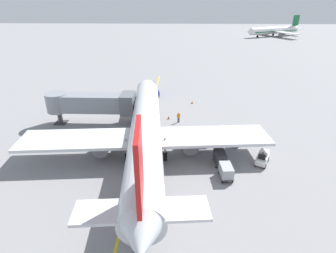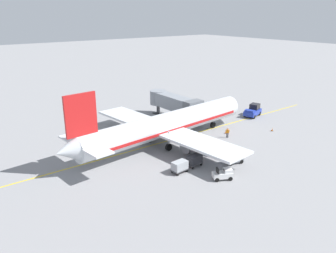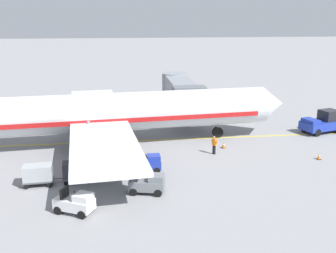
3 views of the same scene
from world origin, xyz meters
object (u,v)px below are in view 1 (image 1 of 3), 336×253
object	(u,v)px
baggage_tug_spare	(235,139)
safety_cone_nose_left	(169,117)
baggage_tug_trailing	(263,158)
distant_taxiing_airliner	(275,30)
jet_bridge	(91,103)
pushback_tractor	(152,90)
baggage_cart_front	(220,157)
safety_cone_nose_right	(192,102)
baggage_cart_second_in_train	(226,171)
ground_crew_wing_walker	(179,117)
parked_airliner	(146,131)
baggage_tug_lead	(205,138)

from	to	relation	value
baggage_tug_spare	safety_cone_nose_left	size ratio (longest dim) A/B	4.60
baggage_tug_trailing	distant_taxiing_airliner	world-z (taller)	distant_taxiing_airliner
jet_bridge	pushback_tractor	world-z (taller)	jet_bridge
baggage_tug_spare	baggage_cart_front	world-z (taller)	baggage_tug_spare
safety_cone_nose_right	distant_taxiing_airliner	distance (m)	112.45
baggage_tug_trailing	baggage_cart_second_in_train	world-z (taller)	baggage_tug_trailing
baggage_tug_spare	safety_cone_nose_right	size ratio (longest dim) A/B	4.60
ground_crew_wing_walker	baggage_cart_second_in_train	bearing A→B (deg)	-70.52
parked_airliner	jet_bridge	size ratio (longest dim) A/B	2.75
parked_airliner	baggage_cart_front	world-z (taller)	parked_airliner
distant_taxiing_airliner	safety_cone_nose_left	bearing A→B (deg)	-115.08
baggage_cart_front	distant_taxiing_airliner	xyz separation A→B (m)	(44.78, 122.78, 2.08)
jet_bridge	safety_cone_nose_left	distance (m)	12.48
pushback_tractor	distant_taxiing_airliner	xyz separation A→B (m)	(55.17, 97.56, 1.93)
baggage_tug_lead	pushback_tractor	bearing A→B (deg)	114.57
pushback_tractor	distant_taxiing_airliner	world-z (taller)	distant_taxiing_airliner
pushback_tractor	baggage_tug_lead	distance (m)	21.83
ground_crew_wing_walker	baggage_cart_front	bearing A→B (deg)	-67.54
pushback_tractor	baggage_tug_trailing	xyz separation A→B (m)	(15.52, -24.88, -0.39)
pushback_tractor	safety_cone_nose_right	distance (m)	9.28
ground_crew_wing_walker	safety_cone_nose_left	size ratio (longest dim) A/B	2.86
distant_taxiing_airliner	baggage_cart_second_in_train	bearing A→B (deg)	-109.50
baggage_tug_lead	baggage_tug_trailing	size ratio (longest dim) A/B	0.90
baggage_tug_spare	pushback_tractor	bearing A→B (deg)	123.20
jet_bridge	ground_crew_wing_walker	world-z (taller)	jet_bridge
ground_crew_wing_walker	safety_cone_nose_right	bearing A→B (deg)	73.79
jet_bridge	baggage_tug_spare	distance (m)	22.02
baggage_cart_front	jet_bridge	bearing A→B (deg)	149.30
baggage_tug_spare	ground_crew_wing_walker	xyz separation A→B (m)	(-7.62, 6.67, 0.24)
parked_airliner	distant_taxiing_airliner	size ratio (longest dim) A/B	1.13
baggage_tug_trailing	distant_taxiing_airliner	xyz separation A→B (m)	(39.65, 122.45, 2.31)
baggage_cart_front	safety_cone_nose_left	bearing A→B (deg)	116.31
ground_crew_wing_walker	safety_cone_nose_left	bearing A→B (deg)	140.63
distant_taxiing_airliner	baggage_cart_front	bearing A→B (deg)	-110.04
baggage_tug_spare	safety_cone_nose_left	bearing A→B (deg)	139.09
pushback_tractor	safety_cone_nose_left	xyz separation A→B (m)	(3.88, -12.03, -0.81)
jet_bridge	baggage_cart_front	xyz separation A→B (m)	(18.37, -10.91, -2.51)
pushback_tractor	jet_bridge	bearing A→B (deg)	-119.13
baggage_tug_lead	baggage_tug_spare	xyz separation A→B (m)	(4.04, -0.19, 0.00)
jet_bridge	safety_cone_nose_right	distance (m)	19.06
jet_bridge	baggage_tug_trailing	bearing A→B (deg)	-24.22
pushback_tractor	distant_taxiing_airliner	distance (m)	112.10
ground_crew_wing_walker	jet_bridge	bearing A→B (deg)	-175.97
baggage_tug_trailing	ground_crew_wing_walker	distance (m)	15.28
baggage_tug_trailing	ground_crew_wing_walker	world-z (taller)	ground_crew_wing_walker
parked_airliner	safety_cone_nose_left	xyz separation A→B (m)	(2.45, 11.12, -2.90)
parked_airliner	baggage_tug_lead	size ratio (longest dim) A/B	14.94
baggage_cart_front	baggage_cart_second_in_train	size ratio (longest dim) A/B	1.00
safety_cone_nose_left	distant_taxiing_airliner	size ratio (longest dim) A/B	0.02
baggage_cart_front	baggage_tug_lead	bearing A→B (deg)	103.82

